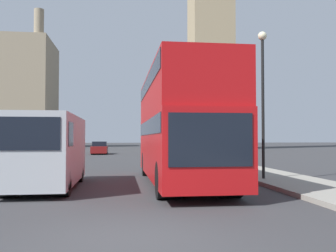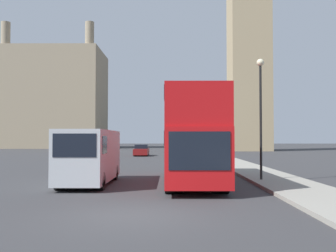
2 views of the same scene
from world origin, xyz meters
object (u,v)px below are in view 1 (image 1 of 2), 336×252
at_px(white_van, 48,150).
at_px(street_lamp, 263,82).
at_px(red_double_decker_bus, 180,123).
at_px(parked_sedan, 100,148).

relative_size(white_van, street_lamp, 0.96).
xyz_separation_m(red_double_decker_bus, parked_sedan, (-4.66, 28.77, -1.75)).
height_order(red_double_decker_bus, street_lamp, street_lamp).
bearing_deg(white_van, street_lamp, 6.90).
xyz_separation_m(white_van, street_lamp, (8.36, 1.01, 2.71)).
bearing_deg(white_van, red_double_decker_bus, 9.15).
xyz_separation_m(red_double_decker_bus, street_lamp, (3.49, 0.23, 1.69)).
bearing_deg(red_double_decker_bus, white_van, -170.85).
height_order(red_double_decker_bus, parked_sedan, red_double_decker_bus).
bearing_deg(street_lamp, white_van, -173.10).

